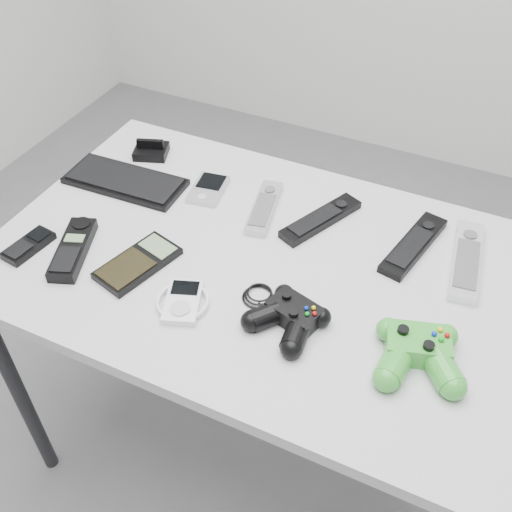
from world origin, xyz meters
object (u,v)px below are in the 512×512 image
at_px(desk, 258,281).
at_px(controller_green, 418,351).
at_px(remote_black_a, 321,219).
at_px(remote_black_b, 414,245).
at_px(mobile_phone, 28,245).
at_px(pda, 208,189).
at_px(remote_silver_a, 264,207).
at_px(controller_black, 290,316).
at_px(mp3_player, 183,301).
at_px(remote_silver_b, 467,260).
at_px(pda_keyboard, 125,181).
at_px(calculator, 138,263).
at_px(cordless_handset, 73,249).

height_order(desk, controller_green, controller_green).
bearing_deg(remote_black_a, remote_black_b, 25.43).
distance_m(remote_black_a, mobile_phone, 0.64).
relative_size(remote_black_a, remote_black_b, 0.96).
relative_size(pda, controller_green, 0.67).
distance_m(pda, remote_black_a, 0.28).
xyz_separation_m(pda, remote_silver_a, (0.15, -0.01, 0.00)).
bearing_deg(controller_black, mp3_player, -151.88).
distance_m(desk, remote_silver_b, 0.44).
distance_m(remote_black_a, mp3_player, 0.38).
xyz_separation_m(pda, remote_silver_b, (0.60, 0.01, 0.00)).
distance_m(remote_silver_b, controller_black, 0.41).
bearing_deg(remote_silver_b, pda, 174.40).
bearing_deg(pda, remote_silver_a, -11.80).
xyz_separation_m(controller_black, controller_green, (0.24, 0.02, 0.00)).
bearing_deg(pda_keyboard, remote_silver_b, 2.76).
relative_size(mobile_phone, controller_green, 0.67).
relative_size(pda_keyboard, controller_black, 1.25).
distance_m(mobile_phone, calculator, 0.25).
xyz_separation_m(calculator, controller_black, (0.35, -0.01, 0.01)).
relative_size(remote_black_a, mobile_phone, 1.91).
bearing_deg(remote_black_b, desk, -136.89).
relative_size(pda_keyboard, remote_silver_b, 1.21).
bearing_deg(cordless_handset, remote_silver_a, 23.87).
distance_m(pda, remote_black_b, 0.49).
distance_m(desk, calculator, 0.26).
bearing_deg(pda, cordless_handset, -124.95).
distance_m(remote_silver_b, controller_green, 0.29).
height_order(pda_keyboard, mp3_player, mp3_player).
relative_size(remote_black_a, controller_green, 1.27).
height_order(desk, calculator, calculator).
height_order(controller_black, controller_green, controller_green).
bearing_deg(desk, controller_green, -17.87).
distance_m(remote_silver_b, calculator, 0.68).
distance_m(pda, mobile_phone, 0.42).
bearing_deg(mobile_phone, controller_green, 11.75).
distance_m(remote_black_a, calculator, 0.41).
xyz_separation_m(remote_black_b, mp3_player, (-0.36, -0.35, -0.00)).
bearing_deg(cordless_handset, remote_black_b, 5.53).
bearing_deg(desk, calculator, -150.01).
height_order(remote_black_a, remote_silver_b, remote_silver_b).
height_order(pda_keyboard, cordless_handset, cordless_handset).
xyz_separation_m(desk, mobile_phone, (-0.46, -0.18, 0.07)).
xyz_separation_m(pda, mp3_player, (0.13, -0.34, 0.00)).
distance_m(remote_silver_b, mp3_player, 0.59).
bearing_deg(desk, mobile_phone, -158.50).
bearing_deg(cordless_handset, mobile_phone, 174.96).
relative_size(remote_black_b, cordless_handset, 1.23).
bearing_deg(remote_black_a, cordless_handset, -119.31).
height_order(mobile_phone, calculator, mobile_phone).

